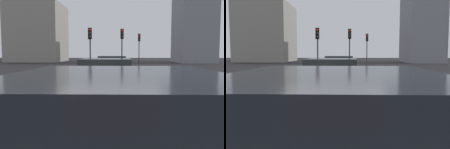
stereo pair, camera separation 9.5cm
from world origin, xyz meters
TOP-DOWN VIEW (x-y plane):
  - ground_plane at (0.00, 0.00)m, footprint 160.00×160.00m
  - car_grey_lead at (9.26, 0.18)m, footprint 4.64×2.14m
  - car_yellow_second at (2.63, 0.18)m, footprint 4.49×2.08m
  - traffic_light_near_left at (14.00, 2.02)m, footprint 0.33×0.30m
  - traffic_light_near_right at (24.07, -2.77)m, footprint 0.32×0.29m
  - traffic_light_far_left at (17.05, -0.59)m, footprint 0.33×0.30m
  - building_facade_left at (40.01, -14.00)m, footprint 9.30×6.01m
  - building_facade_center at (44.60, 16.00)m, footprint 11.86×9.94m

SIDE VIEW (x-z plane):
  - ground_plane at x=0.00m, z-range -0.20..0.00m
  - car_grey_lead at x=9.26m, z-range -0.03..1.57m
  - car_yellow_second at x=2.63m, z-range -0.03..1.57m
  - traffic_light_near_left at x=14.00m, z-range 0.84..4.61m
  - traffic_light_far_left at x=17.05m, z-range 0.87..4.84m
  - traffic_light_near_right at x=24.07m, z-range 0.89..4.97m
  - building_facade_center at x=44.60m, z-range 0.00..11.57m
  - building_facade_left at x=40.01m, z-range 0.00..14.88m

